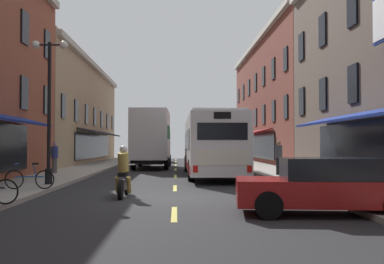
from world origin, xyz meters
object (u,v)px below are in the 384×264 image
Objects in this scene: sedan_near at (326,186)px; pedestrian_near at (54,156)px; box_truck at (152,139)px; motorcycle_rider at (124,175)px; street_lamp_twin at (49,105)px; bicycle_mid at (30,179)px; sedan_mid at (160,155)px; transit_bus at (211,144)px; pedestrian_mid at (279,157)px.

pedestrian_near is at bearing 126.25° from sedan_near.
box_truck is 8.69m from pedestrian_near.
sedan_near is (5.33, -21.07, -1.37)m from box_truck.
street_lamp_twin reaches higher than motorcycle_rider.
motorcycle_rider is (0.02, -17.30, -1.35)m from box_truck.
sedan_mid is at bearing 82.50° from bicycle_mid.
sedan_mid is at bearing 100.23° from transit_bus.
sedan_mid is 2.64× the size of pedestrian_near.
transit_bus is at bearing -79.77° from sedan_mid.
street_lamp_twin is at bearing -97.83° from sedan_mid.
sedan_mid is 28.35m from motorcycle_rider.
motorcycle_rider is at bearing -89.92° from box_truck.
pedestrian_near is at bearing 115.85° from motorcycle_rider.
motorcycle_rider is 5.30m from street_lamp_twin.
motorcycle_rider is at bearing -90.30° from sedan_mid.
pedestrian_mid is (1.64, 12.17, 0.36)m from sedan_near.
transit_bus is 5.71× the size of motorcycle_rider.
sedan_mid reaches higher than bicycle_mid.
street_lamp_twin is at bearing 86.76° from bicycle_mid.
street_lamp_twin is at bearing -137.52° from transit_bus.
pedestrian_near is 7.47m from street_lamp_twin.
motorcycle_rider is 1.17× the size of pedestrian_mid.
pedestrian_near is at bearing -56.74° from pedestrian_mid.
transit_bus is 19.14m from sedan_mid.
transit_bus reaches higher than pedestrian_mid.
box_truck is 16.40m from bicycle_mid.
pedestrian_near is (-10.25, 13.98, 0.35)m from sedan_near.
pedestrian_mid is 11.67m from street_lamp_twin.
sedan_mid is 2.62× the size of bicycle_mid.
box_truck is 3.86× the size of motorcycle_rider.
motorcycle_rider is at bearing 2.31° from pedestrian_mid.
bicycle_mid is 1.01× the size of pedestrian_near.
transit_bus is at bearing 97.54° from sedan_near.
sedan_mid is at bearing -119.23° from pedestrian_mid.
pedestrian_mid is (10.36, 7.06, 0.55)m from bicycle_mid.
sedan_mid is at bearing 82.17° from street_lamp_twin.
pedestrian_mid is (3.41, -1.15, -0.64)m from transit_bus.
transit_bus reaches higher than sedan_near.
motorcycle_rider is at bearing -110.39° from transit_bus.
box_truck is (-3.57, 7.76, 0.36)m from transit_bus.
motorcycle_rider is 11.35m from pedestrian_near.
box_truck is 14.45m from street_lamp_twin.
street_lamp_twin reaches higher than sedan_near.
sedan_mid is at bearing 99.12° from sedan_near.
sedan_near is at bearing -35.44° from motorcycle_rider.
motorcycle_rider reaches higher than sedan_near.
pedestrian_near is at bearing 103.35° from street_lamp_twin.
pedestrian_mid is (6.95, 8.39, 0.35)m from motorcycle_rider.
pedestrian_near is at bearing -124.77° from box_truck.
transit_bus is 2.70× the size of sedan_near.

